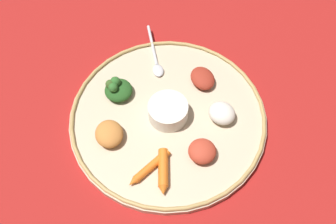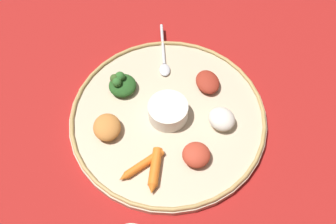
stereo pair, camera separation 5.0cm
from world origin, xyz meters
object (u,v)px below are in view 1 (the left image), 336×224
Objects in this scene: center_bowl at (168,111)px; carrot_outer at (163,171)px; spoon at (156,59)px; greens_pile at (117,89)px; carrot_near_spoon at (149,168)px.

carrot_outer is (-0.11, 0.05, -0.01)m from center_bowl.
spoon is 1.71× the size of carrot_outer.
greens_pile reaches higher than spoon.
greens_pile is 0.87× the size of carrot_outer.
center_bowl is 0.84× the size of carrot_near_spoon.
spoon is at bearing -17.02° from carrot_outer.
center_bowl is 1.04× the size of greens_pile.
spoon is 1.60× the size of carrot_near_spoon.
center_bowl is at bearing 169.75° from spoon.
greens_pile is 0.81× the size of carrot_near_spoon.
center_bowl is 0.90× the size of carrot_outer.
greens_pile is (-0.06, 0.11, 0.01)m from spoon.
center_bowl is at bearing -138.52° from greens_pile.
carrot_outer is at bearing 154.90° from center_bowl.
spoon is 0.12m from greens_pile.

